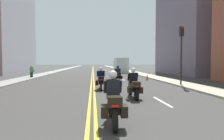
{
  "coord_description": "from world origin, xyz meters",
  "views": [
    {
      "loc": [
        0.05,
        -0.6,
        1.91
      ],
      "look_at": [
        1.51,
        13.56,
        1.34
      ],
      "focal_mm": 29.4,
      "sensor_mm": 36.0,
      "label": 1
    }
  ],
  "objects_px": {
    "motorcycle_0": "(113,103)",
    "motorcycle_1": "(134,86)",
    "motorcycle_2": "(101,80)",
    "traffic_light_near": "(181,45)",
    "parked_truck": "(120,66)",
    "motorcycle_3": "(118,76)",
    "pedestrian_0": "(32,71)",
    "traffic_cone_0": "(147,77)"
  },
  "relations": [
    {
      "from": "motorcycle_2",
      "to": "pedestrian_0",
      "type": "relative_size",
      "value": 1.33
    },
    {
      "from": "traffic_light_near",
      "to": "motorcycle_2",
      "type": "bearing_deg",
      "value": -169.41
    },
    {
      "from": "pedestrian_0",
      "to": "parked_truck",
      "type": "relative_size",
      "value": 0.25
    },
    {
      "from": "motorcycle_2",
      "to": "pedestrian_0",
      "type": "height_order",
      "value": "pedestrian_0"
    },
    {
      "from": "motorcycle_3",
      "to": "traffic_cone_0",
      "type": "bearing_deg",
      "value": 31.2
    },
    {
      "from": "motorcycle_0",
      "to": "motorcycle_1",
      "type": "distance_m",
      "value": 4.42
    },
    {
      "from": "motorcycle_3",
      "to": "pedestrian_0",
      "type": "bearing_deg",
      "value": 149.09
    },
    {
      "from": "traffic_cone_0",
      "to": "traffic_light_near",
      "type": "relative_size",
      "value": 0.14
    },
    {
      "from": "motorcycle_3",
      "to": "traffic_cone_0",
      "type": "distance_m",
      "value": 4.12
    },
    {
      "from": "motorcycle_0",
      "to": "pedestrian_0",
      "type": "height_order",
      "value": "motorcycle_0"
    },
    {
      "from": "traffic_cone_0",
      "to": "motorcycle_2",
      "type": "bearing_deg",
      "value": -129.57
    },
    {
      "from": "motorcycle_1",
      "to": "pedestrian_0",
      "type": "bearing_deg",
      "value": 126.03
    },
    {
      "from": "motorcycle_2",
      "to": "motorcycle_3",
      "type": "bearing_deg",
      "value": 68.91
    },
    {
      "from": "motorcycle_2",
      "to": "pedestrian_0",
      "type": "xyz_separation_m",
      "value": [
        -8.12,
        10.44,
        0.17
      ]
    },
    {
      "from": "motorcycle_1",
      "to": "motorcycle_3",
      "type": "height_order",
      "value": "motorcycle_1"
    },
    {
      "from": "motorcycle_0",
      "to": "traffic_light_near",
      "type": "height_order",
      "value": "traffic_light_near"
    },
    {
      "from": "motorcycle_0",
      "to": "parked_truck",
      "type": "relative_size",
      "value": 0.33
    },
    {
      "from": "parked_truck",
      "to": "motorcycle_1",
      "type": "bearing_deg",
      "value": -96.96
    },
    {
      "from": "traffic_cone_0",
      "to": "traffic_light_near",
      "type": "height_order",
      "value": "traffic_light_near"
    },
    {
      "from": "motorcycle_3",
      "to": "pedestrian_0",
      "type": "distance_m",
      "value": 11.65
    },
    {
      "from": "motorcycle_1",
      "to": "motorcycle_3",
      "type": "relative_size",
      "value": 1.03
    },
    {
      "from": "traffic_cone_0",
      "to": "pedestrian_0",
      "type": "xyz_separation_m",
      "value": [
        -13.47,
        3.97,
        0.5
      ]
    },
    {
      "from": "motorcycle_1",
      "to": "traffic_cone_0",
      "type": "relative_size",
      "value": 3.39
    },
    {
      "from": "motorcycle_3",
      "to": "traffic_light_near",
      "type": "bearing_deg",
      "value": -32.78
    },
    {
      "from": "motorcycle_1",
      "to": "traffic_light_near",
      "type": "height_order",
      "value": "traffic_light_near"
    },
    {
      "from": "motorcycle_1",
      "to": "parked_truck",
      "type": "height_order",
      "value": "parked_truck"
    },
    {
      "from": "motorcycle_0",
      "to": "motorcycle_1",
      "type": "bearing_deg",
      "value": 71.32
    },
    {
      "from": "motorcycle_1",
      "to": "pedestrian_0",
      "type": "distance_m",
      "value": 16.93
    },
    {
      "from": "motorcycle_0",
      "to": "motorcycle_2",
      "type": "bearing_deg",
      "value": 92.46
    },
    {
      "from": "motorcycle_2",
      "to": "motorcycle_3",
      "type": "distance_m",
      "value": 4.74
    },
    {
      "from": "motorcycle_1",
      "to": "motorcycle_3",
      "type": "bearing_deg",
      "value": 89.43
    },
    {
      "from": "pedestrian_0",
      "to": "motorcycle_3",
      "type": "bearing_deg",
      "value": -62.75
    },
    {
      "from": "motorcycle_0",
      "to": "traffic_light_near",
      "type": "relative_size",
      "value": 0.44
    },
    {
      "from": "motorcycle_3",
      "to": "motorcycle_2",
      "type": "bearing_deg",
      "value": -112.07
    },
    {
      "from": "motorcycle_0",
      "to": "parked_truck",
      "type": "xyz_separation_m",
      "value": [
        4.75,
        30.22,
        0.61
      ]
    },
    {
      "from": "motorcycle_2",
      "to": "motorcycle_3",
      "type": "xyz_separation_m",
      "value": [
        1.82,
        4.37,
        0.01
      ]
    },
    {
      "from": "motorcycle_0",
      "to": "motorcycle_3",
      "type": "relative_size",
      "value": 0.96
    },
    {
      "from": "motorcycle_2",
      "to": "traffic_light_near",
      "type": "distance_m",
      "value": 7.24
    },
    {
      "from": "traffic_cone_0",
      "to": "pedestrian_0",
      "type": "height_order",
      "value": "pedestrian_0"
    },
    {
      "from": "motorcycle_0",
      "to": "traffic_light_near",
      "type": "distance_m",
      "value": 11.27
    },
    {
      "from": "traffic_cone_0",
      "to": "parked_truck",
      "type": "xyz_separation_m",
      "value": [
        -0.54,
        16.21,
        0.94
      ]
    },
    {
      "from": "motorcycle_2",
      "to": "traffic_light_near",
      "type": "relative_size",
      "value": 0.44
    }
  ]
}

